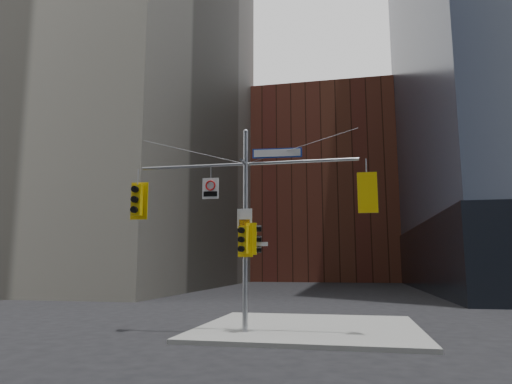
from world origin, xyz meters
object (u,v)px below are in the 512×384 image
at_px(signal_assembly, 245,208).
at_px(traffic_light_pole_front, 244,240).
at_px(regulatory_sign_arm, 210,188).
at_px(street_sign_blade, 277,153).
at_px(traffic_light_pole_side, 254,239).
at_px(traffic_light_east_arm, 367,193).
at_px(traffic_light_west_arm, 137,200).

height_order(signal_assembly, traffic_light_pole_front, signal_assembly).
xyz_separation_m(signal_assembly, traffic_light_pole_front, (0.00, -0.27, -1.15)).
distance_m(signal_assembly, regulatory_sign_arm, 1.50).
xyz_separation_m(signal_assembly, street_sign_blade, (1.15, 0.00, 1.93)).
bearing_deg(traffic_light_pole_side, regulatory_sign_arm, 82.03).
relative_size(traffic_light_east_arm, regulatory_sign_arm, 1.79).
bearing_deg(regulatory_sign_arm, traffic_light_west_arm, 179.32).
bearing_deg(traffic_light_west_arm, traffic_light_pole_side, -1.23).
xyz_separation_m(traffic_light_pole_front, street_sign_blade, (1.15, 0.27, 3.09)).
xyz_separation_m(traffic_light_west_arm, traffic_light_east_arm, (8.40, -0.01, -0.00)).
xyz_separation_m(traffic_light_west_arm, traffic_light_pole_front, (4.18, -0.28, -1.54)).
bearing_deg(street_sign_blade, traffic_light_pole_side, 175.15).
height_order(signal_assembly, street_sign_blade, signal_assembly).
relative_size(traffic_light_pole_front, street_sign_blade, 0.67).
xyz_separation_m(traffic_light_pole_side, street_sign_blade, (0.83, -0.01, 3.05)).
distance_m(signal_assembly, traffic_light_pole_side, 1.16).
xyz_separation_m(traffic_light_pole_side, regulatory_sign_arm, (-1.62, -0.03, 1.87)).
distance_m(traffic_light_pole_side, traffic_light_pole_front, 0.43).
relative_size(traffic_light_pole_side, regulatory_sign_arm, 1.44).
height_order(signal_assembly, traffic_light_pole_side, signal_assembly).
xyz_separation_m(signal_assembly, traffic_light_west_arm, (-4.18, 0.01, 0.38)).
bearing_deg(traffic_light_west_arm, regulatory_sign_arm, -1.92).
xyz_separation_m(traffic_light_west_arm, street_sign_blade, (5.33, -0.01, 1.55)).
bearing_deg(regulatory_sign_arm, traffic_light_pole_front, -10.77).
height_order(traffic_light_pole_front, street_sign_blade, street_sign_blade).
height_order(traffic_light_east_arm, traffic_light_pole_side, traffic_light_east_arm).
distance_m(traffic_light_west_arm, traffic_light_pole_front, 4.46).
xyz_separation_m(traffic_light_east_arm, traffic_light_pole_front, (-4.22, -0.27, -1.54)).
xyz_separation_m(traffic_light_pole_side, traffic_light_pole_front, (-0.32, -0.28, -0.04)).
bearing_deg(signal_assembly, traffic_light_pole_side, 2.54).
distance_m(traffic_light_pole_front, regulatory_sign_arm, 2.32).
bearing_deg(traffic_light_east_arm, regulatory_sign_arm, -1.16).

